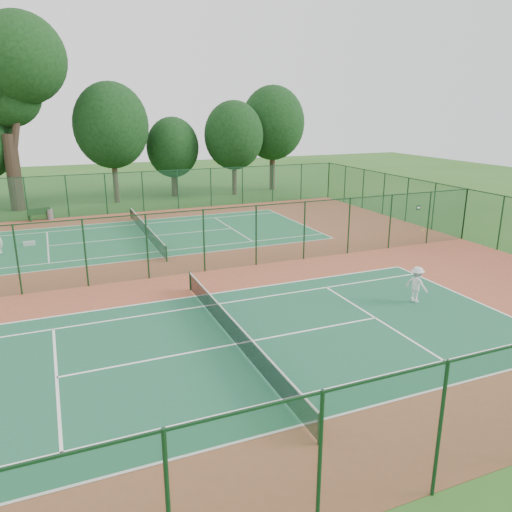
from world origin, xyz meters
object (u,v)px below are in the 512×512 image
at_px(kit_bag, 29,243).
at_px(trash_bin, 50,214).
at_px(bench, 39,214).
at_px(big_tree, 2,71).
at_px(player_near, 417,284).

bearing_deg(kit_bag, trash_bin, 75.96).
height_order(bench, kit_bag, bench).
xyz_separation_m(kit_bag, big_tree, (-0.95, 13.59, 11.42)).
distance_m(player_near, big_tree, 37.58).
bearing_deg(trash_bin, bench, -174.59).
xyz_separation_m(trash_bin, kit_bag, (-1.46, -7.96, -0.29)).
bearing_deg(trash_bin, big_tree, 113.17).
xyz_separation_m(player_near, bench, (-16.12, 25.66, -0.32)).
relative_size(trash_bin, kit_bag, 1.14).
bearing_deg(player_near, big_tree, 9.35).
relative_size(trash_bin, bench, 0.48).
distance_m(trash_bin, kit_bag, 8.09).
bearing_deg(trash_bin, kit_bag, -100.40).
bearing_deg(player_near, bench, 12.06).
height_order(kit_bag, big_tree, big_tree).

